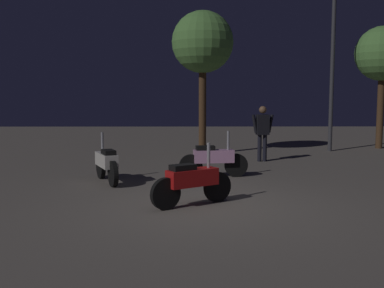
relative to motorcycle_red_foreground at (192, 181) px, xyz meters
name	(u,v)px	position (x,y,z in m)	size (l,w,h in m)	color
ground_plane	(205,207)	(0.22, -0.09, -0.44)	(40.00, 40.00, 0.00)	#605951
motorcycle_red_foreground	(192,181)	(0.00, 0.00, 0.00)	(1.45, 0.98, 1.11)	black
motorcycle_pink_parked_left	(213,159)	(0.53, 2.82, 0.00)	(1.66, 0.42, 1.11)	black
motorcycle_white_parked_right	(107,163)	(-1.91, 2.20, 0.00)	(0.77, 1.56, 1.11)	black
person_rider_beside	(262,129)	(2.10, 5.45, 0.53)	(0.67, 0.28, 1.63)	black
streetlamp_near	(333,46)	(4.85, 7.91, 3.17)	(0.36, 0.36, 5.79)	#38383D
tree_left_bg	(203,43)	(0.39, 6.98, 3.14)	(1.98, 1.98, 4.62)	#4C331E
tree_center_bg	(383,55)	(6.89, 8.71, 2.93)	(1.95, 1.95, 4.39)	#4C331E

